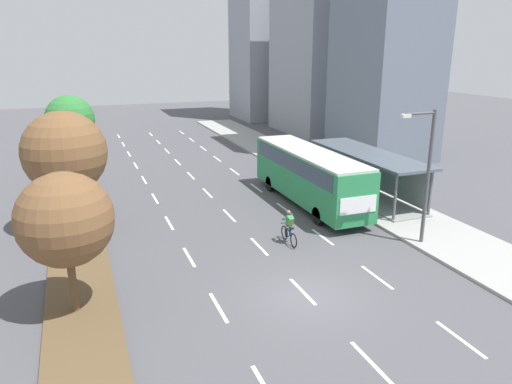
% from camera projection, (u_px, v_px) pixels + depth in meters
% --- Properties ---
extents(ground_plane, '(140.00, 140.00, 0.00)m').
position_uv_depth(ground_plane, '(308.00, 297.00, 18.79)').
color(ground_plane, '#4C4C51').
extents(median_strip, '(2.60, 52.00, 0.12)m').
position_uv_depth(median_strip, '(75.00, 185.00, 33.87)').
color(median_strip, brown).
rests_on(median_strip, ground).
extents(sidewalk_right, '(4.50, 52.00, 0.15)m').
position_uv_depth(sidewalk_right, '(299.00, 164.00, 39.81)').
color(sidewalk_right, '#9E9E99').
rests_on(sidewalk_right, ground).
extents(lane_divider_left, '(0.14, 45.73, 0.01)m').
position_uv_depth(lane_divider_left, '(149.00, 189.00, 33.15)').
color(lane_divider_left, white).
rests_on(lane_divider_left, ground).
extents(lane_divider_center, '(0.14, 45.73, 0.01)m').
position_uv_depth(lane_divider_center, '(199.00, 184.00, 34.34)').
color(lane_divider_center, white).
rests_on(lane_divider_center, ground).
extents(lane_divider_right, '(0.14, 45.73, 0.01)m').
position_uv_depth(lane_divider_right, '(245.00, 179.00, 35.52)').
color(lane_divider_right, white).
rests_on(lane_divider_right, ground).
extents(bus_shelter, '(2.90, 10.16, 2.86)m').
position_uv_depth(bus_shelter, '(370.00, 170.00, 30.67)').
color(bus_shelter, gray).
rests_on(bus_shelter, sidewalk_right).
extents(bus, '(2.54, 11.29, 3.37)m').
position_uv_depth(bus, '(309.00, 172.00, 29.37)').
color(bus, '#28844C').
rests_on(bus, ground).
extents(cyclist, '(0.46, 1.82, 1.71)m').
position_uv_depth(cyclist, '(289.00, 228.00, 23.69)').
color(cyclist, black).
rests_on(cyclist, ground).
extents(median_tree_nearest, '(3.36, 3.36, 5.20)m').
position_uv_depth(median_tree_nearest, '(65.00, 220.00, 16.64)').
color(median_tree_nearest, brown).
rests_on(median_tree_nearest, median_strip).
extents(median_tree_second, '(4.23, 4.23, 6.24)m').
position_uv_depth(median_tree_second, '(65.00, 153.00, 24.32)').
color(median_tree_second, brown).
rests_on(median_tree_second, median_strip).
extents(median_tree_third, '(3.23, 3.23, 6.22)m').
position_uv_depth(median_tree_third, '(70.00, 120.00, 32.15)').
color(median_tree_third, brown).
rests_on(median_tree_third, median_strip).
extents(streetlight, '(1.91, 0.24, 6.50)m').
position_uv_depth(streetlight, '(426.00, 168.00, 22.61)').
color(streetlight, '#4C4C51').
rests_on(streetlight, sidewalk_right).
extents(building_mid_right, '(8.74, 11.15, 17.22)m').
position_uv_depth(building_mid_right, '(324.00, 54.00, 53.28)').
color(building_mid_right, '#8E939E').
rests_on(building_mid_right, ground).
extents(building_far_right, '(8.28, 8.61, 25.89)m').
position_uv_depth(building_far_right, '(268.00, 19.00, 62.83)').
color(building_far_right, '#8E939E').
rests_on(building_far_right, ground).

